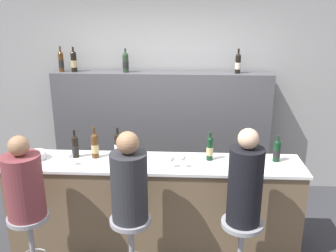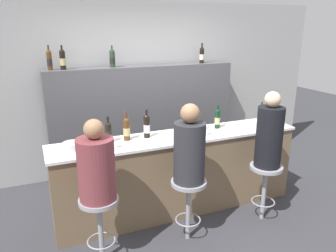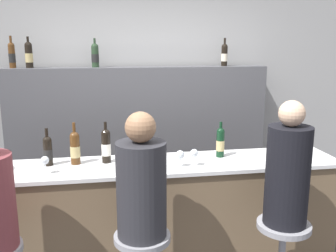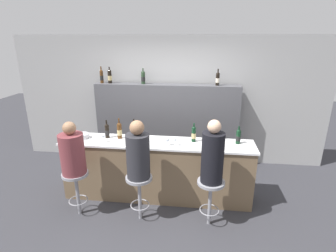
% 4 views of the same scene
% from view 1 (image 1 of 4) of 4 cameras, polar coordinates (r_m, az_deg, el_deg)
% --- Properties ---
extents(wall_back, '(6.40, 0.05, 2.60)m').
position_cam_1_polar(wall_back, '(5.17, -0.81, 4.49)').
color(wall_back, '#9E9E9E').
rests_on(wall_back, ground_plane).
extents(bar_counter, '(3.05, 0.55, 0.99)m').
position_cam_1_polar(bar_counter, '(4.07, -2.16, -11.83)').
color(bar_counter, brown).
rests_on(bar_counter, ground_plane).
extents(back_bar_cabinet, '(2.86, 0.28, 1.68)m').
position_cam_1_polar(back_bar_cabinet, '(5.09, -0.95, -1.18)').
color(back_bar_cabinet, '#4C4C51').
rests_on(back_bar_cabinet, ground_plane).
extents(wine_bottle_counter_0, '(0.07, 0.07, 0.30)m').
position_cam_1_polar(wine_bottle_counter_0, '(4.03, -13.96, -3.01)').
color(wine_bottle_counter_0, black).
rests_on(wine_bottle_counter_0, bar_counter).
extents(wine_bottle_counter_1, '(0.08, 0.08, 0.34)m').
position_cam_1_polar(wine_bottle_counter_1, '(3.97, -11.09, -2.92)').
color(wine_bottle_counter_1, '#4C2D14').
rests_on(wine_bottle_counter_1, bar_counter).
extents(wine_bottle_counter_2, '(0.07, 0.07, 0.33)m').
position_cam_1_polar(wine_bottle_counter_2, '(3.92, -7.64, -2.94)').
color(wine_bottle_counter_2, black).
rests_on(wine_bottle_counter_2, bar_counter).
extents(wine_bottle_counter_3, '(0.07, 0.07, 0.30)m').
position_cam_1_polar(wine_bottle_counter_3, '(3.87, 6.39, -3.38)').
color(wine_bottle_counter_3, black).
rests_on(wine_bottle_counter_3, bar_counter).
extents(wine_bottle_counter_4, '(0.07, 0.07, 0.28)m').
position_cam_1_polar(wine_bottle_counter_4, '(3.98, 16.25, -3.61)').
color(wine_bottle_counter_4, black).
rests_on(wine_bottle_counter_4, bar_counter).
extents(wine_bottle_backbar_0, '(0.07, 0.07, 0.33)m').
position_cam_1_polar(wine_bottle_backbar_0, '(5.11, -15.99, 9.47)').
color(wine_bottle_backbar_0, '#4C2D14').
rests_on(wine_bottle_backbar_0, back_bar_cabinet).
extents(wine_bottle_backbar_1, '(0.08, 0.08, 0.32)m').
position_cam_1_polar(wine_bottle_backbar_1, '(5.05, -14.16, 9.55)').
color(wine_bottle_backbar_1, black).
rests_on(wine_bottle_backbar_1, back_bar_cabinet).
extents(wine_bottle_backbar_2, '(0.08, 0.08, 0.30)m').
position_cam_1_polar(wine_bottle_backbar_2, '(4.90, -6.48, 9.63)').
color(wine_bottle_backbar_2, '#233823').
rests_on(wine_bottle_backbar_2, back_bar_cabinet).
extents(wine_bottle_backbar_3, '(0.07, 0.07, 0.31)m').
position_cam_1_polar(wine_bottle_backbar_3, '(4.88, 10.61, 9.39)').
color(wine_bottle_backbar_3, black).
rests_on(wine_bottle_backbar_3, back_bar_cabinet).
extents(wine_glass_0, '(0.07, 0.07, 0.14)m').
position_cam_1_polar(wine_glass_0, '(3.86, -14.69, -4.48)').
color(wine_glass_0, silver).
rests_on(wine_glass_0, bar_counter).
extents(wine_glass_1, '(0.07, 0.07, 0.13)m').
position_cam_1_polar(wine_glass_1, '(3.69, 0.50, -5.00)').
color(wine_glass_1, silver).
rests_on(wine_glass_1, bar_counter).
extents(wine_glass_2, '(0.06, 0.06, 0.14)m').
position_cam_1_polar(wine_glass_2, '(3.68, 2.25, -4.94)').
color(wine_glass_2, silver).
rests_on(wine_glass_2, bar_counter).
extents(metal_bowl, '(0.22, 0.22, 0.08)m').
position_cam_1_polar(metal_bowl, '(4.14, -19.50, -4.25)').
color(metal_bowl, '#B7B7BC').
rests_on(metal_bowl, bar_counter).
extents(bar_stool_left, '(0.38, 0.38, 0.69)m').
position_cam_1_polar(bar_stool_left, '(3.81, -20.31, -14.58)').
color(bar_stool_left, gray).
rests_on(bar_stool_left, ground_plane).
extents(guest_seated_left, '(0.34, 0.34, 0.77)m').
position_cam_1_polar(guest_seated_left, '(3.58, -21.15, -8.13)').
color(guest_seated_left, brown).
rests_on(guest_seated_left, bar_stool_left).
extents(bar_stool_middle, '(0.38, 0.38, 0.69)m').
position_cam_1_polar(bar_stool_middle, '(3.56, -5.67, -15.87)').
color(bar_stool_middle, gray).
rests_on(bar_stool_middle, ground_plane).
extents(guest_seated_middle, '(0.32, 0.32, 0.83)m').
position_cam_1_polar(guest_seated_middle, '(3.31, -5.94, -8.57)').
color(guest_seated_middle, '#28282D').
rests_on(guest_seated_middle, bar_stool_middle).
extents(bar_stool_right, '(0.38, 0.38, 0.69)m').
position_cam_1_polar(bar_stool_right, '(3.57, 11.12, -16.12)').
color(bar_stool_right, gray).
rests_on(bar_stool_right, ground_plane).
extents(guest_seated_right, '(0.30, 0.30, 0.87)m').
position_cam_1_polar(guest_seated_right, '(3.30, 11.69, -8.44)').
color(guest_seated_right, black).
rests_on(guest_seated_right, bar_stool_right).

